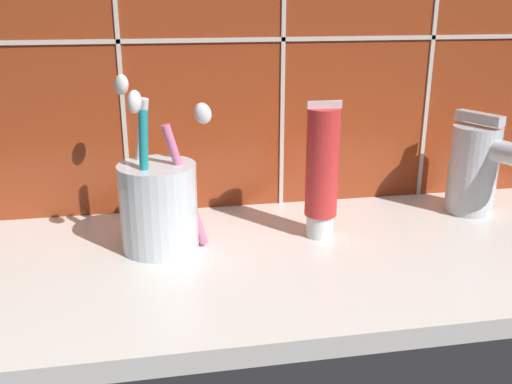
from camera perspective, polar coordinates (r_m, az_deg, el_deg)
name	(u,v)px	position (r cm, az deg, el deg)	size (l,w,h in cm)	color
sink_counter	(295,261)	(60.79, 3.90, -6.95)	(76.69, 31.57, 2.00)	silver
toothbrush_cup	(158,203)	(60.46, -9.73, -1.12)	(10.29, 9.45, 18.12)	silver
toothpaste_tube	(322,171)	(62.20, 6.61, 2.07)	(3.75, 3.57, 15.26)	white
sink_faucet	(478,166)	(74.33, 21.31, 2.39)	(7.04, 10.76, 12.45)	silver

